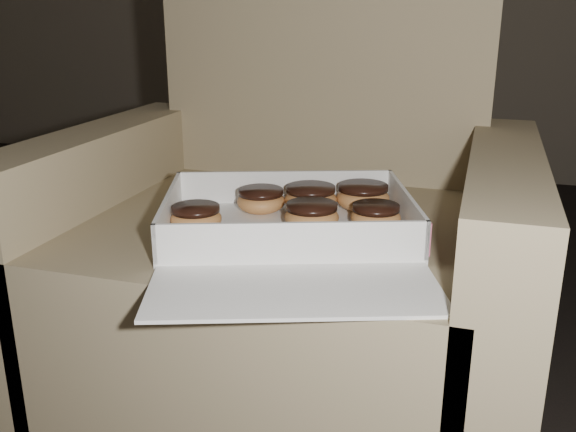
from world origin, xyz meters
The scene contains 13 objects.
armchair centered at (0.97, 0.43, 0.27)m, with size 0.83×0.70×0.87m.
bakery_box centered at (1.02, 0.26, 0.40)m, with size 0.50×0.55×0.07m.
donut_a centered at (1.10, 0.42, 0.42)m, with size 0.09×0.09×0.05m.
donut_b centered at (1.14, 0.33, 0.42)m, with size 0.08×0.08×0.04m.
donut_c centered at (1.02, 0.39, 0.42)m, with size 0.09×0.09×0.05m.
donut_d centered at (1.04, 0.30, 0.42)m, with size 0.09×0.09×0.04m.
donut_e centered at (0.87, 0.24, 0.42)m, with size 0.08×0.08×0.04m.
donut_f centered at (0.94, 0.36, 0.42)m, with size 0.08×0.08×0.04m.
crumb_a centered at (0.94, 0.25, 0.40)m, with size 0.01×0.01×0.00m, color black.
crumb_b centered at (1.01, 0.27, 0.40)m, with size 0.01×0.01×0.00m, color black.
crumb_c centered at (0.99, 0.20, 0.40)m, with size 0.01×0.01×0.00m, color black.
crumb_d centered at (1.05, 0.20, 0.40)m, with size 0.01×0.01×0.00m, color black.
crumb_e centered at (1.18, 0.25, 0.40)m, with size 0.01×0.01×0.00m, color black.
Camera 1 is at (1.29, -0.62, 0.74)m, focal length 40.00 mm.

